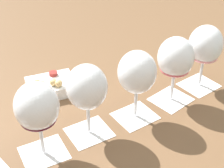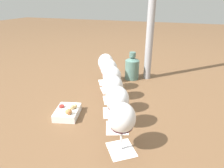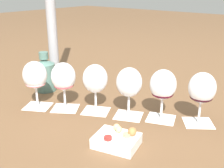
{
  "view_description": "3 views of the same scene",
  "coord_description": "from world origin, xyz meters",
  "px_view_note": "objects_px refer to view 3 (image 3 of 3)",
  "views": [
    {
      "loc": [
        0.09,
        0.67,
        0.57
      ],
      "look_at": [
        -0.0,
        -0.0,
        0.12
      ],
      "focal_mm": 55.0,
      "sensor_mm": 36.0,
      "label": 1
    },
    {
      "loc": [
        0.84,
        0.3,
        0.51
      ],
      "look_at": [
        -0.0,
        -0.0,
        0.12
      ],
      "focal_mm": 32.0,
      "sensor_mm": 36.0,
      "label": 2
    },
    {
      "loc": [
        0.63,
        -0.76,
        0.48
      ],
      "look_at": [
        -0.0,
        -0.0,
        0.12
      ],
      "focal_mm": 45.0,
      "sensor_mm": 36.0,
      "label": 3
    }
  ],
  "objects_px": {
    "ceramic_vase": "(46,74)",
    "snack_dish": "(117,140)",
    "wine_glass_4": "(163,86)",
    "wine_glass_5": "(202,90)",
    "wine_glass_0": "(35,77)",
    "wine_glass_3": "(129,84)",
    "wine_glass_2": "(95,81)",
    "wine_glass_1": "(64,78)"
  },
  "relations": [
    {
      "from": "wine_glass_3",
      "to": "wine_glass_1",
      "type": "bearing_deg",
      "value": -155.66
    },
    {
      "from": "wine_glass_0",
      "to": "wine_glass_4",
      "type": "bearing_deg",
      "value": 26.48
    },
    {
      "from": "wine_glass_4",
      "to": "wine_glass_3",
      "type": "bearing_deg",
      "value": -152.28
    },
    {
      "from": "wine_glass_2",
      "to": "wine_glass_3",
      "type": "xyz_separation_m",
      "value": [
        0.12,
        0.05,
        -0.0
      ]
    },
    {
      "from": "wine_glass_4",
      "to": "ceramic_vase",
      "type": "xyz_separation_m",
      "value": [
        -0.57,
        -0.08,
        -0.05
      ]
    },
    {
      "from": "wine_glass_5",
      "to": "snack_dish",
      "type": "xyz_separation_m",
      "value": [
        -0.14,
        -0.3,
        -0.11
      ]
    },
    {
      "from": "wine_glass_0",
      "to": "snack_dish",
      "type": "bearing_deg",
      "value": -3.11
    },
    {
      "from": "wine_glass_1",
      "to": "ceramic_vase",
      "type": "xyz_separation_m",
      "value": [
        -0.23,
        0.09,
        -0.05
      ]
    },
    {
      "from": "wine_glass_2",
      "to": "ceramic_vase",
      "type": "relative_size",
      "value": 1.03
    },
    {
      "from": "wine_glass_2",
      "to": "wine_glass_5",
      "type": "bearing_deg",
      "value": 24.45
    },
    {
      "from": "wine_glass_5",
      "to": "snack_dish",
      "type": "height_order",
      "value": "wine_glass_5"
    },
    {
      "from": "wine_glass_1",
      "to": "wine_glass_4",
      "type": "height_order",
      "value": "same"
    },
    {
      "from": "wine_glass_0",
      "to": "wine_glass_1",
      "type": "relative_size",
      "value": 1.0
    },
    {
      "from": "wine_glass_2",
      "to": "wine_glass_0",
      "type": "bearing_deg",
      "value": -151.23
    },
    {
      "from": "wine_glass_3",
      "to": "wine_glass_4",
      "type": "height_order",
      "value": "same"
    },
    {
      "from": "ceramic_vase",
      "to": "snack_dish",
      "type": "bearing_deg",
      "value": -16.74
    },
    {
      "from": "snack_dish",
      "to": "wine_glass_2",
      "type": "bearing_deg",
      "value": 147.16
    },
    {
      "from": "wine_glass_5",
      "to": "wine_glass_1",
      "type": "bearing_deg",
      "value": -154.74
    },
    {
      "from": "wine_glass_3",
      "to": "wine_glass_4",
      "type": "bearing_deg",
      "value": 27.72
    },
    {
      "from": "wine_glass_0",
      "to": "snack_dish",
      "type": "distance_m",
      "value": 0.45
    },
    {
      "from": "ceramic_vase",
      "to": "snack_dish",
      "type": "height_order",
      "value": "ceramic_vase"
    },
    {
      "from": "wine_glass_5",
      "to": "ceramic_vase",
      "type": "xyz_separation_m",
      "value": [
        -0.69,
        -0.14,
        -0.05
      ]
    },
    {
      "from": "snack_dish",
      "to": "wine_glass_5",
      "type": "bearing_deg",
      "value": 65.99
    },
    {
      "from": "snack_dish",
      "to": "ceramic_vase",
      "type": "bearing_deg",
      "value": 163.26
    },
    {
      "from": "wine_glass_0",
      "to": "ceramic_vase",
      "type": "xyz_separation_m",
      "value": [
        -0.12,
        0.14,
        -0.05
      ]
    },
    {
      "from": "wine_glass_3",
      "to": "snack_dish",
      "type": "height_order",
      "value": "wine_glass_3"
    },
    {
      "from": "wine_glass_5",
      "to": "snack_dish",
      "type": "bearing_deg",
      "value": -114.01
    },
    {
      "from": "wine_glass_3",
      "to": "ceramic_vase",
      "type": "relative_size",
      "value": 1.03
    },
    {
      "from": "wine_glass_3",
      "to": "snack_dish",
      "type": "distance_m",
      "value": 0.24
    },
    {
      "from": "wine_glass_2",
      "to": "wine_glass_4",
      "type": "height_order",
      "value": "same"
    },
    {
      "from": "wine_glass_0",
      "to": "ceramic_vase",
      "type": "relative_size",
      "value": 1.03
    },
    {
      "from": "wine_glass_3",
      "to": "ceramic_vase",
      "type": "height_order",
      "value": "wine_glass_3"
    },
    {
      "from": "wine_glass_0",
      "to": "wine_glass_5",
      "type": "distance_m",
      "value": 0.64
    },
    {
      "from": "wine_glass_0",
      "to": "snack_dish",
      "type": "xyz_separation_m",
      "value": [
        0.44,
        -0.02,
        -0.11
      ]
    },
    {
      "from": "wine_glass_1",
      "to": "wine_glass_2",
      "type": "bearing_deg",
      "value": 27.7
    },
    {
      "from": "wine_glass_0",
      "to": "wine_glass_2",
      "type": "height_order",
      "value": "same"
    },
    {
      "from": "wine_glass_2",
      "to": "snack_dish",
      "type": "bearing_deg",
      "value": -32.84
    },
    {
      "from": "wine_glass_4",
      "to": "snack_dish",
      "type": "xyz_separation_m",
      "value": [
        -0.01,
        -0.25,
        -0.11
      ]
    },
    {
      "from": "wine_glass_5",
      "to": "wine_glass_2",
      "type": "bearing_deg",
      "value": -155.55
    },
    {
      "from": "wine_glass_2",
      "to": "ceramic_vase",
      "type": "height_order",
      "value": "wine_glass_2"
    },
    {
      "from": "wine_glass_0",
      "to": "snack_dish",
      "type": "relative_size",
      "value": 1.22
    },
    {
      "from": "wine_glass_2",
      "to": "snack_dish",
      "type": "xyz_separation_m",
      "value": [
        0.22,
        -0.14,
        -0.11
      ]
    }
  ]
}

